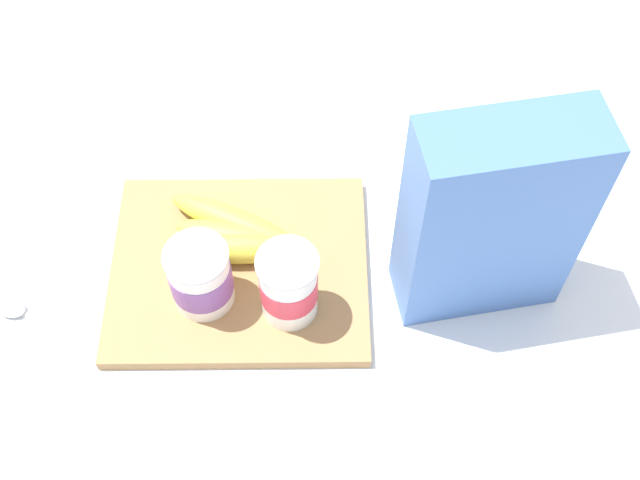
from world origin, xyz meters
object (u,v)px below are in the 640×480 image
object	(u,v)px
yogurt_cup_front	(289,286)
spoon	(32,315)
yogurt_cup_back	(200,277)
cereal_box	(491,220)
banana_bunch	(236,236)
cutting_board	(239,268)

from	to	relation	value
yogurt_cup_front	spoon	xyz separation A→B (m)	(0.29, 0.00, -0.06)
yogurt_cup_front	spoon	size ratio (longest dim) A/B	0.75
yogurt_cup_back	spoon	size ratio (longest dim) A/B	0.67
yogurt_cup_front	cereal_box	bearing A→B (deg)	-170.61
banana_bunch	spoon	world-z (taller)	banana_bunch
yogurt_cup_front	cutting_board	bearing A→B (deg)	-43.74
cutting_board	spoon	bearing A→B (deg)	14.22
cutting_board	spoon	xyz separation A→B (m)	(0.23, 0.06, -0.00)
yogurt_cup_front	yogurt_cup_back	world-z (taller)	yogurt_cup_front
cutting_board	cereal_box	size ratio (longest dim) A/B	1.10
cutting_board	yogurt_cup_back	xyz separation A→B (m)	(0.04, 0.04, 0.05)
cutting_board	yogurt_cup_front	xyz separation A→B (m)	(-0.06, 0.06, 0.06)
cutting_board	yogurt_cup_back	size ratio (longest dim) A/B	3.41
cereal_box	yogurt_cup_back	world-z (taller)	cereal_box
cereal_box	yogurt_cup_front	size ratio (longest dim) A/B	2.77
banana_bunch	spoon	distance (m)	0.25
cereal_box	yogurt_cup_back	xyz separation A→B (m)	(0.31, 0.02, -0.08)
cutting_board	banana_bunch	world-z (taller)	banana_bunch
cutting_board	spoon	distance (m)	0.24
cutting_board	yogurt_cup_front	world-z (taller)	yogurt_cup_front
cutting_board	banana_bunch	size ratio (longest dim) A/B	1.75
yogurt_cup_front	banana_bunch	distance (m)	0.11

